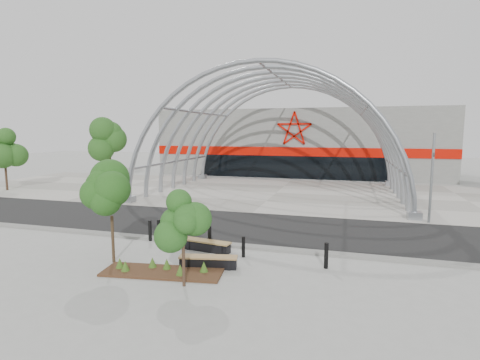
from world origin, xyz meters
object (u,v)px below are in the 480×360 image
(bench_0, at_px, (206,246))
(bench_1, at_px, (208,262))
(street_tree_1, at_px, (183,221))
(bollard_2, at_px, (210,237))
(signal_pole, at_px, (432,177))
(street_tree_0, at_px, (111,197))

(bench_0, height_order, bench_1, bench_0)
(street_tree_1, height_order, bollard_2, street_tree_1)
(signal_pole, bearing_deg, street_tree_1, -129.42)
(bench_0, relative_size, bollard_2, 2.25)
(bench_1, height_order, bollard_2, bollard_2)
(street_tree_0, height_order, bollard_2, street_tree_0)
(bench_0, xyz_separation_m, bench_1, (0.85, -1.97, -0.00))
(signal_pole, height_order, bench_1, signal_pole)
(signal_pole, bearing_deg, bench_0, -141.91)
(signal_pole, bearing_deg, bench_1, -133.58)
(bench_0, relative_size, bench_1, 1.00)
(street_tree_1, distance_m, bench_1, 2.81)
(bench_1, bearing_deg, signal_pole, 46.42)
(bench_0, height_order, bollard_2, bollard_2)
(street_tree_1, relative_size, bench_1, 1.36)
(street_tree_1, bearing_deg, signal_pole, 50.58)
(street_tree_0, bearing_deg, street_tree_1, -20.19)
(signal_pole, relative_size, bench_1, 2.24)
(bench_1, bearing_deg, bench_0, 113.37)
(bench_0, bearing_deg, signal_pole, 38.09)
(signal_pole, xyz_separation_m, bench_1, (-9.88, -10.39, -2.54))
(street_tree_0, xyz_separation_m, bench_1, (4.02, 0.47, -2.52))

